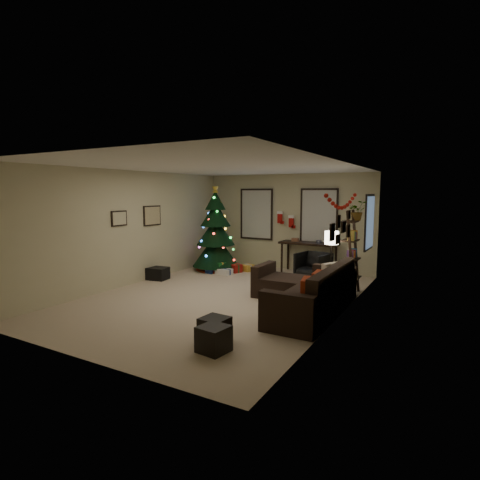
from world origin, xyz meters
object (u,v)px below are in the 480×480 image
desk_chair (313,266)px  bookshelf (352,254)px  christmas_tree (216,235)px  desk (309,246)px  sofa (307,293)px

desk_chair → bookshelf: bearing=-27.4°
christmas_tree → desk: 2.60m
desk → desk_chair: 0.84m
sofa → bookshelf: bearing=72.8°
desk → desk_chair: desk is taller
christmas_tree → sofa: christmas_tree is taller
christmas_tree → sofa: bearing=-32.5°
bookshelf → desk_chair: bearing=141.0°
bookshelf → sofa: bearing=-107.2°
desk_chair → sofa: bearing=-62.2°
christmas_tree → desk: (2.43, 0.88, -0.26)m
sofa → bookshelf: bookshelf is taller
sofa → bookshelf: size_ratio=1.54×
desk → bookshelf: size_ratio=0.86×
christmas_tree → desk_chair: 2.87m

